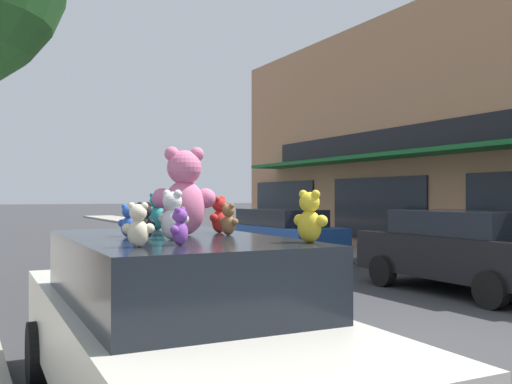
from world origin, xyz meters
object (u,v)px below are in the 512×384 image
Objects in this scene: teddy_bear_white at (173,216)px; teddy_bear_yellow at (310,217)px; parked_car_far_right at (280,231)px; plush_art_car at (172,328)px; teddy_bear_giant at (184,193)px; teddy_bear_cream at (138,226)px; teddy_bear_black at (144,222)px; teddy_bear_teal at (157,212)px; teddy_bear_red at (219,215)px; teddy_bear_purple at (180,227)px; teddy_bear_blue at (129,221)px; parked_car_far_center at (464,249)px; teddy_bear_brown at (228,220)px.

teddy_bear_yellow is at bearing -163.43° from teddy_bear_white.
plush_art_car is at bearing -123.94° from parked_car_far_right.
teddy_bear_cream is at bearing 70.61° from teddy_bear_giant.
teddy_bear_black is 0.78× the size of teddy_bear_teal.
teddy_bear_purple is at bearing 18.77° from teddy_bear_red.
teddy_bear_white reaches higher than teddy_bear_blue.
teddy_bear_giant reaches higher than teddy_bear_teal.
teddy_bear_teal reaches higher than parked_car_far_center.
teddy_bear_purple is at bearing -122.86° from parked_car_far_right.
teddy_bear_black is (-0.81, -0.50, -0.02)m from teddy_bear_red.
teddy_bear_red is 0.87× the size of teddy_bear_white.
plush_art_car is 1.15m from teddy_bear_purple.
teddy_bear_cream is at bearing 123.59° from teddy_bear_blue.
teddy_bear_giant is at bearing -102.08° from teddy_bear_cream.
teddy_bear_black is at bearing -124.47° from parked_car_far_right.
parked_car_far_right is at bearing -107.99° from teddy_bear_giant.
teddy_bear_yellow reaches higher than teddy_bear_purple.
parked_car_far_center is at bearing 27.67° from plush_art_car.
parked_car_far_right is at bearing -165.75° from teddy_bear_purple.
plush_art_car is 7.68m from parked_car_far_center.
teddy_bear_red is at bearing -153.89° from parked_car_far_center.
teddy_bear_black is 0.55m from teddy_bear_purple.
teddy_bear_purple is 0.06× the size of parked_car_far_center.
teddy_bear_black reaches higher than teddy_bear_blue.
teddy_bear_blue is at bearing -155.45° from parked_car_far_center.
parked_car_far_center is at bearing -93.25° from teddy_bear_white.
teddy_bear_giant is at bearing -154.12° from parked_car_far_center.
teddy_bear_white is 0.99m from teddy_bear_yellow.
plush_art_car is 17.72× the size of teddy_bear_black.
teddy_bear_teal reaches higher than teddy_bear_red.
teddy_bear_white is 1.03× the size of teddy_bear_teal.
teddy_bear_blue is (-0.77, 0.14, -0.00)m from teddy_bear_brown.
teddy_bear_giant reaches higher than teddy_bear_brown.
plush_art_car is at bearing -153.77° from parked_car_far_center.
teddy_bear_cream is at bearing 109.73° from teddy_bear_white.
teddy_bear_blue is (-0.02, 0.33, -0.01)m from teddy_bear_black.
teddy_bear_cream reaches higher than plush_art_car.
teddy_bear_white reaches higher than teddy_bear_yellow.
teddy_bear_red reaches higher than parked_car_far_right.
teddy_bear_purple is (-0.74, -1.04, -0.03)m from teddy_bear_red.
teddy_bear_black is 0.33m from teddy_bear_blue.
teddy_bear_black is (-0.43, -0.35, -0.21)m from teddy_bear_giant.
teddy_bear_white is 0.46m from teddy_bear_blue.
teddy_bear_yellow is 12.87m from parked_car_far_right.
teddy_bear_red is at bearing -110.76° from teddy_bear_cream.
teddy_bear_teal is at bearing -159.75° from parked_car_far_center.
teddy_bear_yellow is 1.38× the size of teddy_bear_brown.
teddy_bear_giant is at bearing 41.98° from plush_art_car.
teddy_bear_yellow reaches higher than parked_car_far_center.
teddy_bear_yellow is at bearing 59.16° from teddy_bear_red.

